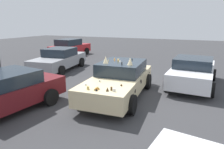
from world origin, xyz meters
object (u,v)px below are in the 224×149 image
parked_sedan_behind_left (70,47)px  parked_sedan_row_back_center (59,59)px  art_car_decorated (119,79)px  parked_sedan_far_left (0,93)px  parked_sedan_behind_right (193,72)px

parked_sedan_behind_left → parked_sedan_row_back_center: size_ratio=0.91×
art_car_decorated → parked_sedan_row_back_center: bearing=-122.2°
parked_sedan_behind_left → parked_sedan_row_back_center: bearing=-147.9°
parked_sedan_behind_left → parked_sedan_row_back_center: parked_sedan_behind_left is taller
parked_sedan_row_back_center → parked_sedan_far_left: bearing=13.2°
parked_sedan_behind_left → parked_sedan_behind_right: parked_sedan_behind_left is taller
art_car_decorated → parked_sedan_behind_right: 3.82m
parked_sedan_row_back_center → art_car_decorated: bearing=54.0°
parked_sedan_behind_left → parked_sedan_row_back_center: 5.67m
parked_sedan_behind_right → parked_sedan_far_left: bearing=139.0°
art_car_decorated → parked_sedan_behind_left: (7.88, 7.93, 0.04)m
art_car_decorated → parked_sedan_behind_right: art_car_decorated is taller
art_car_decorated → parked_sedan_behind_right: bearing=132.1°
parked_sedan_row_back_center → parked_sedan_behind_right: bearing=81.6°
art_car_decorated → parked_sedan_behind_right: (2.73, -2.67, -0.03)m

